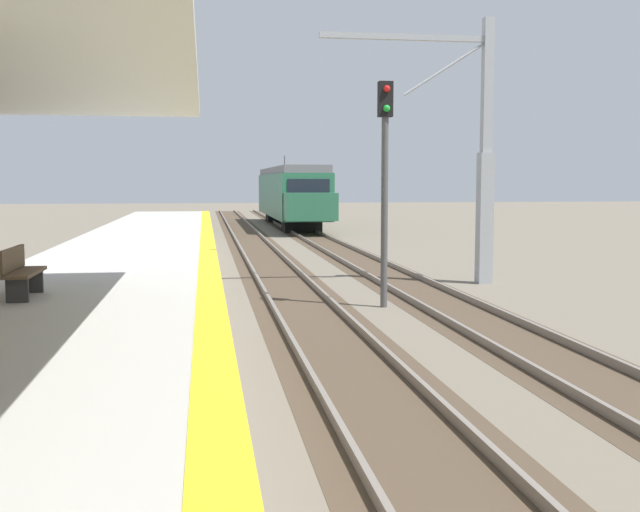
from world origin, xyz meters
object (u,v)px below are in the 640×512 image
object	(u,v)px
approaching_train	(291,193)
platform_bench	(20,271)
rail_signal_post	(385,170)
catenary_pylon_far_side	(476,158)

from	to	relation	value
approaching_train	platform_bench	bearing A→B (deg)	-103.66
rail_signal_post	platform_bench	world-z (taller)	rail_signal_post
approaching_train	platform_bench	world-z (taller)	approaching_train
catenary_pylon_far_side	platform_bench	world-z (taller)	catenary_pylon_far_side
approaching_train	catenary_pylon_far_side	world-z (taller)	catenary_pylon_far_side
catenary_pylon_far_side	rail_signal_post	bearing A→B (deg)	-133.44
catenary_pylon_far_side	approaching_train	bearing A→B (deg)	93.93
rail_signal_post	approaching_train	bearing A→B (deg)	87.37
rail_signal_post	catenary_pylon_far_side	distance (m)	5.14
catenary_pylon_far_side	platform_bench	bearing A→B (deg)	-146.69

